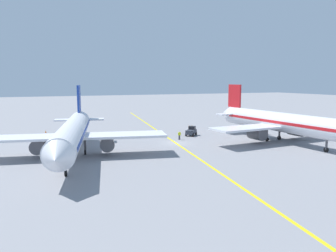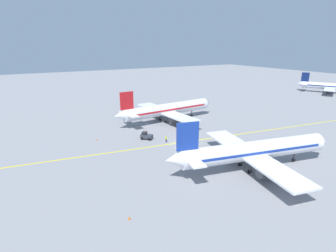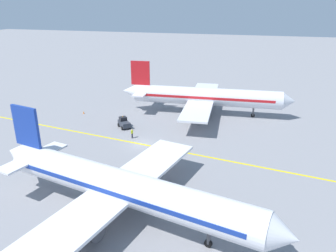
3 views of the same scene
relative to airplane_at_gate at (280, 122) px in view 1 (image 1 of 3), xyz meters
The scene contains 8 objects.
ground_plane 19.95m from the airplane_at_gate, 20.23° to the right, with size 400.00×400.00×0.00m, color gray.
apron_yellow_centreline 19.95m from the airplane_at_gate, 20.23° to the right, with size 0.40×120.00×0.01m, color yellow.
airplane_at_gate is the anchor object (origin of this frame).
airplane_adjacent_stand 37.29m from the airplane_at_gate, ahead, with size 28.47×35.30×10.60m.
baggage_tug_dark 17.81m from the airplane_at_gate, 46.97° to the right, with size 3.21×3.16×2.11m.
ground_crew_worker 19.08m from the airplane_at_gate, 30.16° to the right, with size 0.58×0.23×1.68m.
traffic_cone_near_nose 25.45m from the airplane_at_gate, 74.18° to the right, with size 0.32×0.32×0.55m, color orange.
traffic_cone_mid_apron 49.39m from the airplane_at_gate, 35.59° to the right, with size 0.32×0.32×0.55m, color orange.
Camera 1 is at (24.37, 54.56, 11.45)m, focal length 35.00 mm.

